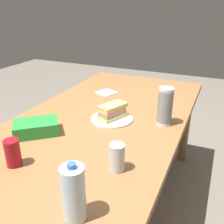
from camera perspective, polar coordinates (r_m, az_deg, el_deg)
The scene contains 10 objects.
ground_plane at distance 2.03m, azimuth -1.27°, elevation -20.36°, with size 8.00×8.00×0.00m, color #70665B.
dining_table at distance 1.64m, azimuth -1.49°, elevation -3.05°, with size 1.85×0.98×0.76m.
paper_plate at distance 1.52m, azimuth 0.00°, elevation -1.52°, with size 0.25×0.25×0.01m, color white.
sandwich at distance 1.51m, azimuth 0.05°, elevation 0.16°, with size 0.20×0.15×0.08m.
soda_can_red at distance 1.17m, azimuth -21.53°, elevation -8.58°, with size 0.07×0.07×0.12m, color maroon.
chip_bag at distance 1.42m, azimuth -16.75°, elevation -3.34°, with size 0.23×0.15×0.07m, color #268C38.
water_bottle_tall at distance 0.85m, azimuth -8.66°, elevation -17.70°, with size 0.08×0.08×0.21m.
plastic_cup_stack at distance 1.46m, azimuth 11.92°, elevation 1.25°, with size 0.08×0.08×0.22m.
soda_can_silver at distance 1.06m, azimuth 1.13°, elevation -10.22°, with size 0.07×0.07×0.12m, color silver.
paper_napkin at distance 1.97m, azimuth -1.31°, elevation 4.42°, with size 0.13×0.13×0.01m, color white.
Camera 1 is at (-1.32, -0.63, 1.41)m, focal length 40.44 mm.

